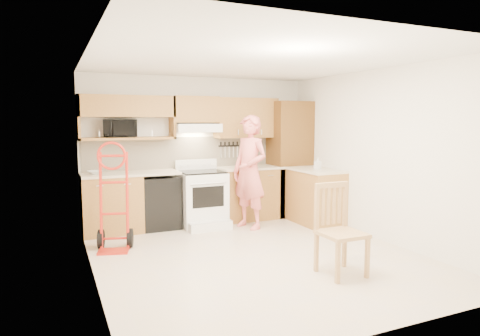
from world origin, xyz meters
TOP-DOWN VIEW (x-y plane):
  - floor at (0.00, 0.00)m, footprint 4.00×4.50m
  - ceiling at (0.00, 0.00)m, footprint 4.00×4.50m
  - wall_back at (0.00, 2.26)m, footprint 4.00×0.02m
  - wall_front at (0.00, -2.26)m, footprint 4.00×0.02m
  - wall_left at (-2.01, 0.00)m, footprint 0.02×4.50m
  - wall_right at (2.01, 0.00)m, footprint 0.02×4.50m
  - backsplash at (0.00, 2.23)m, footprint 3.92×0.03m
  - lower_cab_left at (-1.55, 1.95)m, footprint 0.90×0.60m
  - dishwasher at (-0.80, 1.95)m, footprint 0.60×0.60m
  - lower_cab_right at (0.83, 1.95)m, footprint 1.14×0.60m
  - countertop_left at (-1.25, 1.95)m, footprint 1.50×0.63m
  - countertop_right at (0.83, 1.95)m, footprint 1.14×0.63m
  - cab_return_right at (1.70, 1.15)m, footprint 0.60×1.00m
  - countertop_return at (1.70, 1.15)m, footprint 0.63×1.00m
  - pantry_tall at (1.65, 1.95)m, footprint 0.70×0.60m
  - upper_cab_left at (-1.25, 2.08)m, footprint 1.50×0.33m
  - upper_shelf_mw at (-1.25, 2.08)m, footprint 1.50×0.33m
  - upper_cab_center at (-0.12, 2.08)m, footprint 0.76×0.33m
  - upper_cab_right at (0.83, 2.08)m, footprint 1.14×0.33m
  - range_hood at (-0.12, 2.02)m, footprint 0.76×0.46m
  - knife_strip at (0.55, 2.21)m, footprint 0.40×0.05m
  - microwave at (-1.37, 2.08)m, footprint 0.54×0.40m
  - range at (-0.11, 1.76)m, footprint 0.74×0.97m
  - person at (0.55, 1.35)m, footprint 0.65×0.79m
  - hand_truck at (-1.65, 0.99)m, footprint 0.64×0.61m
  - dining_chair at (0.59, -1.02)m, footprint 0.47×0.51m
  - soap_bottle at (1.70, 1.10)m, footprint 0.10×0.10m
  - bowl at (-1.78, 1.95)m, footprint 0.26×0.26m

SIDE VIEW (x-z plane):
  - floor at x=0.00m, z-range -0.02..0.00m
  - dishwasher at x=-0.80m, z-range 0.00..0.85m
  - lower_cab_left at x=-1.55m, z-range 0.00..0.90m
  - lower_cab_right at x=0.83m, z-range 0.00..0.90m
  - cab_return_right at x=1.70m, z-range 0.00..0.90m
  - dining_chair at x=0.59m, z-range 0.00..1.04m
  - range at x=-0.11m, z-range 0.00..1.09m
  - hand_truck at x=-1.65m, z-range 0.00..1.33m
  - countertop_left at x=-1.25m, z-range 0.90..0.94m
  - countertop_right at x=0.83m, z-range 0.90..0.94m
  - countertop_return at x=1.70m, z-range 0.90..0.94m
  - person at x=0.55m, z-range 0.00..1.84m
  - bowl at x=-1.78m, z-range 0.94..0.99m
  - soap_bottle at x=1.70m, z-range 0.94..1.14m
  - pantry_tall at x=1.65m, z-range 0.00..2.10m
  - backsplash at x=0.00m, z-range 0.92..1.48m
  - knife_strip at x=0.55m, z-range 1.09..1.39m
  - wall_back at x=0.00m, z-range 0.00..2.50m
  - wall_front at x=0.00m, z-range 0.00..2.50m
  - wall_left at x=-2.01m, z-range 0.00..2.50m
  - wall_right at x=2.01m, z-range 0.00..2.50m
  - upper_shelf_mw at x=-1.25m, z-range 1.45..1.49m
  - range_hood at x=-0.12m, z-range 1.56..1.70m
  - microwave at x=-1.37m, z-range 1.49..1.77m
  - upper_cab_right at x=0.83m, z-range 1.45..2.15m
  - upper_cab_center at x=-0.12m, z-range 1.72..2.16m
  - upper_cab_left at x=-1.25m, z-range 1.81..2.15m
  - ceiling at x=0.00m, z-range 2.50..2.52m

